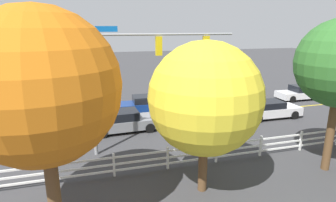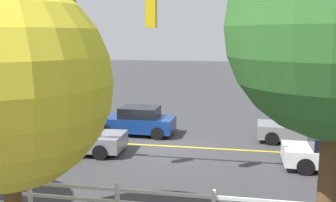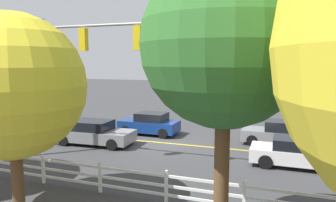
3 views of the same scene
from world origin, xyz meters
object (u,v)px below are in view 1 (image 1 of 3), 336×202
(car_3, at_px, (123,121))
(car_1, at_px, (143,105))
(car_2, at_px, (302,92))
(tree_3, at_px, (205,99))
(tree_2, at_px, (41,88))
(car_0, at_px, (270,110))
(car_4, at_px, (235,98))

(car_3, bearing_deg, car_1, 57.07)
(car_1, height_order, car_2, car_1)
(car_3, xyz_separation_m, tree_3, (-2.35, 7.98, 3.36))
(car_3, distance_m, tree_2, 10.09)
(car_3, bearing_deg, tree_2, -114.63)
(car_0, bearing_deg, car_1, 158.20)
(car_4, height_order, tree_2, tree_2)
(car_1, distance_m, tree_3, 11.92)
(car_1, distance_m, tree_2, 13.80)
(car_3, relative_size, car_4, 1.09)
(car_2, xyz_separation_m, car_3, (17.63, 3.80, 0.02))
(car_1, bearing_deg, tree_3, 92.72)
(tree_2, distance_m, tree_3, 5.90)
(car_3, height_order, car_4, car_4)
(car_0, xyz_separation_m, car_1, (9.13, -3.72, 0.06))
(car_1, xyz_separation_m, car_3, (2.04, 3.46, -0.02))
(car_1, relative_size, tree_2, 0.53)
(car_3, distance_m, tree_3, 8.97)
(car_3, xyz_separation_m, tree_2, (3.46, 8.47, 4.25))
(car_0, xyz_separation_m, tree_2, (14.62, 8.21, 4.29))
(car_1, distance_m, car_3, 4.02)
(car_3, bearing_deg, car_4, 16.24)
(car_0, xyz_separation_m, car_4, (0.93, -3.72, 0.04))
(car_0, bearing_deg, car_3, 179.06)
(car_4, xyz_separation_m, tree_2, (13.70, 11.93, 4.25))
(car_2, height_order, car_4, car_4)
(tree_2, height_order, tree_3, tree_2)
(car_1, bearing_deg, car_4, -178.87)
(car_0, xyz_separation_m, tree_3, (8.81, 7.72, 3.40))
(car_4, bearing_deg, car_3, 20.96)
(car_1, bearing_deg, car_3, 60.66)
(car_3, relative_size, tree_2, 0.62)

